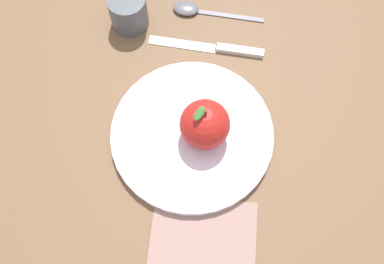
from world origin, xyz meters
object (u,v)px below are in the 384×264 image
knife (217,48)px  linen_napkin (203,240)px  apple (205,124)px  spoon (196,10)px  dinner_plate (192,134)px  cup (128,10)px

knife → linen_napkin: knife is taller
apple → spoon: size_ratio=0.56×
knife → dinner_plate: bearing=58.5°
dinner_plate → spoon: size_ratio=1.62×
cup → spoon: cup is taller
apple → linen_napkin: 0.18m
spoon → linen_napkin: bearing=74.8°
dinner_plate → spoon: 0.25m
cup → linen_napkin: size_ratio=0.43×
dinner_plate → cup: bearing=-79.9°
apple → knife: (-0.07, -0.16, -0.05)m
spoon → linen_napkin: (0.11, 0.41, -0.00)m
knife → spoon: size_ratio=1.18×
apple → linen_napkin: (0.05, 0.16, -0.06)m
apple → cup: 0.27m
cup → knife: (-0.14, 0.10, -0.03)m
knife → linen_napkin: bearing=68.7°
dinner_plate → knife: bearing=-121.5°
linen_napkin → dinner_plate: bearing=-100.8°
dinner_plate → linen_napkin: dinner_plate is taller
dinner_plate → spoon: bearing=-108.1°
cup → apple: bearing=103.7°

